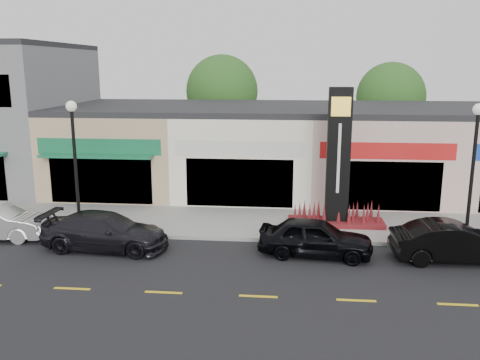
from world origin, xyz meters
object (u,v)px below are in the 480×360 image
at_px(car_black_conv, 454,242).
at_px(lamp_west_near, 75,153).
at_px(car_dark_sedan, 105,231).
at_px(pylon_sign, 337,178).
at_px(car_black_sedan, 315,237).
at_px(lamp_east_near, 474,159).

bearing_deg(car_black_conv, lamp_west_near, 80.77).
bearing_deg(lamp_west_near, car_dark_sedan, -45.51).
height_order(pylon_sign, car_dark_sedan, pylon_sign).
bearing_deg(car_black_sedan, pylon_sign, -10.61).
bearing_deg(car_dark_sedan, pylon_sign, -64.82).
xyz_separation_m(car_black_sedan, car_black_conv, (5.00, -0.10, 0.01)).
distance_m(lamp_east_near, car_black_conv, 3.51).
xyz_separation_m(lamp_west_near, car_dark_sedan, (1.81, -1.84, -2.76)).
xyz_separation_m(lamp_west_near, car_black_conv, (14.93, -1.90, -2.74)).
distance_m(car_black_sedan, car_black_conv, 5.00).
xyz_separation_m(pylon_sign, car_black_sedan, (-1.07, -3.51, -1.55)).
height_order(car_dark_sedan, car_black_conv, car_black_conv).
relative_size(pylon_sign, car_dark_sedan, 1.21).
height_order(lamp_east_near, car_dark_sedan, lamp_east_near).
distance_m(lamp_west_near, lamp_east_near, 16.00).
bearing_deg(pylon_sign, car_black_conv, -42.52).
relative_size(pylon_sign, car_black_conv, 1.35).
distance_m(lamp_east_near, car_black_sedan, 6.91).
bearing_deg(car_black_conv, pylon_sign, 45.51).
bearing_deg(lamp_east_near, pylon_sign, 161.25).
relative_size(lamp_west_near, car_dark_sedan, 1.11).
height_order(lamp_east_near, pylon_sign, pylon_sign).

